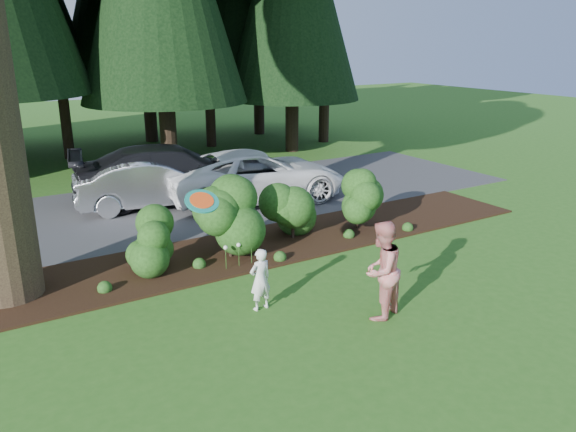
% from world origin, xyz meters
% --- Properties ---
extents(ground, '(80.00, 80.00, 0.00)m').
position_xyz_m(ground, '(0.00, 0.00, 0.00)').
color(ground, '#2C601B').
rests_on(ground, ground).
extents(mulch_bed, '(16.00, 2.50, 0.05)m').
position_xyz_m(mulch_bed, '(0.00, 3.25, 0.03)').
color(mulch_bed, black).
rests_on(mulch_bed, ground).
extents(driveway, '(22.00, 6.00, 0.03)m').
position_xyz_m(driveway, '(0.00, 7.50, 0.01)').
color(driveway, '#38383A').
rests_on(driveway, ground).
extents(shrub_row, '(6.53, 1.60, 1.61)m').
position_xyz_m(shrub_row, '(0.77, 3.14, 0.81)').
color(shrub_row, '#1B3D12').
rests_on(shrub_row, ground).
extents(lily_cluster, '(0.69, 0.09, 0.57)m').
position_xyz_m(lily_cluster, '(-0.30, 2.40, 0.50)').
color(lily_cluster, '#1B3D12').
rests_on(lily_cluster, ground).
extents(car_silver_wagon, '(4.42, 2.14, 1.40)m').
position_xyz_m(car_silver_wagon, '(-0.39, 7.66, 0.73)').
color(car_silver_wagon, silver).
rests_on(car_silver_wagon, driveway).
extents(car_white_suv, '(5.67, 3.24, 1.49)m').
position_xyz_m(car_white_suv, '(2.47, 6.77, 0.78)').
color(car_white_suv, white).
rests_on(car_white_suv, driveway).
extents(car_dark_suv, '(6.00, 3.35, 1.64)m').
position_xyz_m(car_dark_suv, '(0.36, 8.01, 0.85)').
color(car_dark_suv, black).
rests_on(car_dark_suv, driveway).
extents(child, '(0.44, 0.32, 1.15)m').
position_xyz_m(child, '(-0.82, 0.51, 0.57)').
color(child, white).
rests_on(child, ground).
extents(adult, '(1.03, 0.92, 1.74)m').
position_xyz_m(adult, '(0.80, -0.82, 0.87)').
color(adult, red).
rests_on(adult, ground).
extents(frisbee, '(0.58, 0.52, 0.31)m').
position_xyz_m(frisbee, '(-1.70, 0.87, 2.06)').
color(frisbee, '#167A6B').
rests_on(frisbee, ground).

